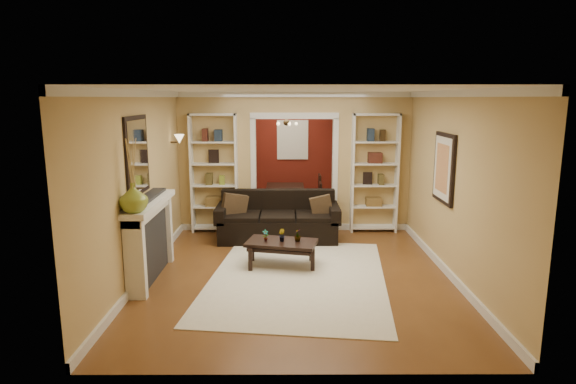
{
  "coord_description": "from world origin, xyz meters",
  "views": [
    {
      "loc": [
        -0.15,
        -8.16,
        2.59
      ],
      "look_at": [
        -0.13,
        -0.8,
        1.14
      ],
      "focal_mm": 30.0,
      "sensor_mm": 36.0,
      "label": 1
    }
  ],
  "objects_px": {
    "coffee_table": "(282,254)",
    "fireplace": "(152,240)",
    "sofa": "(278,216)",
    "dining_table": "(286,200)",
    "bookshelf_right": "(374,173)",
    "bookshelf_left": "(214,174)"
  },
  "relations": [
    {
      "from": "bookshelf_left",
      "to": "bookshelf_right",
      "type": "distance_m",
      "value": 3.1
    },
    {
      "from": "coffee_table",
      "to": "bookshelf_right",
      "type": "distance_m",
      "value": 2.85
    },
    {
      "from": "sofa",
      "to": "bookshelf_left",
      "type": "distance_m",
      "value": 1.54
    },
    {
      "from": "sofa",
      "to": "fireplace",
      "type": "distance_m",
      "value": 2.64
    },
    {
      "from": "sofa",
      "to": "dining_table",
      "type": "distance_m",
      "value": 2.19
    },
    {
      "from": "coffee_table",
      "to": "fireplace",
      "type": "relative_size",
      "value": 0.63
    },
    {
      "from": "bookshelf_right",
      "to": "fireplace",
      "type": "relative_size",
      "value": 1.35
    },
    {
      "from": "bookshelf_right",
      "to": "coffee_table",
      "type": "bearing_deg",
      "value": -131.36
    },
    {
      "from": "sofa",
      "to": "bookshelf_right",
      "type": "xyz_separation_m",
      "value": [
        1.86,
        0.58,
        0.71
      ]
    },
    {
      "from": "sofa",
      "to": "dining_table",
      "type": "relative_size",
      "value": 1.42
    },
    {
      "from": "bookshelf_left",
      "to": "dining_table",
      "type": "distance_m",
      "value": 2.3
    },
    {
      "from": "fireplace",
      "to": "dining_table",
      "type": "height_order",
      "value": "fireplace"
    },
    {
      "from": "coffee_table",
      "to": "dining_table",
      "type": "xyz_separation_m",
      "value": [
        0.07,
        3.62,
        0.08
      ]
    },
    {
      "from": "bookshelf_left",
      "to": "fireplace",
      "type": "height_order",
      "value": "bookshelf_left"
    },
    {
      "from": "coffee_table",
      "to": "fireplace",
      "type": "bearing_deg",
      "value": -151.97
    },
    {
      "from": "dining_table",
      "to": "bookshelf_right",
      "type": "bearing_deg",
      "value": -133.24
    },
    {
      "from": "coffee_table",
      "to": "bookshelf_right",
      "type": "bearing_deg",
      "value": 61.35
    },
    {
      "from": "sofa",
      "to": "fireplace",
      "type": "relative_size",
      "value": 1.32
    },
    {
      "from": "fireplace",
      "to": "bookshelf_right",
      "type": "bearing_deg",
      "value": 34.8
    },
    {
      "from": "coffee_table",
      "to": "bookshelf_right",
      "type": "height_order",
      "value": "bookshelf_right"
    },
    {
      "from": "coffee_table",
      "to": "bookshelf_left",
      "type": "distance_m",
      "value": 2.59
    },
    {
      "from": "bookshelf_left",
      "to": "dining_table",
      "type": "height_order",
      "value": "bookshelf_left"
    }
  ]
}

